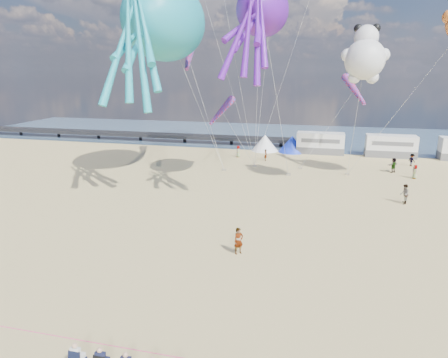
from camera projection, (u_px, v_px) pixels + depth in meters
ground at (196, 293)px, 21.68m from camera, size 120.00×120.00×0.00m
water at (287, 135)px, 73.17m from camera, size 120.00×120.00×0.00m
pier at (119, 134)px, 69.04m from camera, size 60.00×3.00×0.50m
motorhome_0 at (320, 143)px, 57.35m from camera, size 6.60×2.50×3.00m
motorhome_1 at (391, 146)px, 55.17m from camera, size 6.60×2.50×3.00m
tent_white at (265, 143)px, 59.27m from camera, size 4.00×4.00×2.40m
tent_blue at (292, 144)px, 58.35m from camera, size 4.00×4.00×2.40m
rope_line at (161, 354)px, 16.99m from camera, size 34.00×0.03×0.03m
standing_person at (239, 241)px, 26.10m from camera, size 0.78×0.75×1.80m
beachgoer_0 at (415, 172)px, 44.18m from camera, size 0.52×0.65×1.57m
beachgoer_1 at (404, 194)px, 35.85m from camera, size 0.68×0.95×1.81m
beachgoer_2 at (412, 160)px, 49.89m from camera, size 0.92×0.97×1.58m
beachgoer_4 at (393, 165)px, 46.81m from camera, size 1.04×1.00×1.74m
beachgoer_5 at (266, 155)px, 52.85m from camera, size 0.73×1.48×1.53m
beachgoer_6 at (238, 151)px, 55.02m from camera, size 0.50×0.65×1.60m
sandbag_a at (224, 170)px, 47.63m from camera, size 0.50×0.35×0.22m
sandbag_b at (288, 174)px, 45.67m from camera, size 0.50×0.35×0.22m
sandbag_c at (347, 174)px, 45.72m from camera, size 0.50×0.35×0.22m
sandbag_d at (300, 168)px, 48.68m from camera, size 0.50×0.35×0.22m
sandbag_e at (255, 166)px, 49.56m from camera, size 0.50×0.35×0.22m
kite_octopus_teal at (165, 21)px, 39.62m from camera, size 8.35×13.50×14.35m
kite_octopus_purple at (263, 10)px, 35.37m from camera, size 6.30×10.40×11.08m
kite_panda at (365, 60)px, 36.38m from camera, size 5.62×5.47×6.24m
windsock_left at (189, 59)px, 47.23m from camera, size 2.86×7.18×7.13m
windsock_mid at (354, 90)px, 45.05m from camera, size 3.05×6.29×6.32m
windsock_right at (222, 111)px, 43.48m from camera, size 2.45×4.95×4.93m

